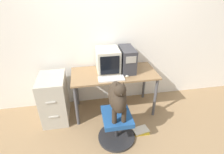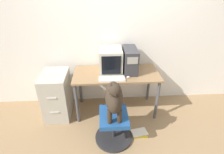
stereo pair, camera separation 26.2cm
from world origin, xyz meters
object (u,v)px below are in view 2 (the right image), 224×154
at_px(crt_monitor, 111,60).
at_px(book_stack_floor, 139,133).
at_px(pc_tower, 130,60).
at_px(filing_cabinet, 57,95).
at_px(office_chair, 114,127).
at_px(keyboard, 112,79).
at_px(dog, 114,97).

xyz_separation_m(crt_monitor, book_stack_floor, (0.41, -0.73, -0.95)).
relative_size(pc_tower, filing_cabinet, 0.59).
height_order(crt_monitor, office_chair, crt_monitor).
bearing_deg(filing_cabinet, crt_monitor, 8.28).
relative_size(crt_monitor, pc_tower, 0.89).
distance_m(pc_tower, book_stack_floor, 1.19).
distance_m(office_chair, filing_cabinet, 1.15).
height_order(crt_monitor, book_stack_floor, crt_monitor).
height_order(keyboard, filing_cabinet, same).
distance_m(office_chair, dog, 0.56).
xyz_separation_m(office_chair, book_stack_floor, (0.41, 0.05, -0.21)).
xyz_separation_m(pc_tower, office_chair, (-0.32, -0.76, -0.74)).
height_order(crt_monitor, dog, crt_monitor).
xyz_separation_m(pc_tower, filing_cabinet, (-1.26, -0.11, -0.57)).
bearing_deg(pc_tower, book_stack_floor, -82.71).
relative_size(office_chair, dog, 0.91).
xyz_separation_m(keyboard, book_stack_floor, (0.41, -0.42, -0.77)).
xyz_separation_m(filing_cabinet, book_stack_floor, (1.35, -0.59, -0.38)).
bearing_deg(pc_tower, dog, -112.31).
distance_m(keyboard, office_chair, 0.73).
xyz_separation_m(office_chair, filing_cabinet, (-0.94, 0.65, 0.17)).
relative_size(crt_monitor, book_stack_floor, 1.56).
relative_size(keyboard, office_chair, 0.73).
xyz_separation_m(office_chair, dog, (0.00, -0.03, 0.56)).
xyz_separation_m(crt_monitor, dog, (-0.00, -0.82, -0.18)).
bearing_deg(keyboard, office_chair, -90.58).
relative_size(dog, book_stack_floor, 2.27).
relative_size(pc_tower, keyboard, 1.16).
height_order(crt_monitor, pc_tower, pc_tower).
xyz_separation_m(pc_tower, dog, (-0.32, -0.79, -0.18)).
bearing_deg(office_chair, keyboard, 89.42).
height_order(pc_tower, book_stack_floor, pc_tower).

